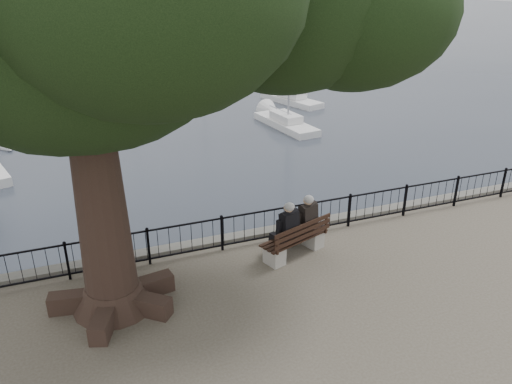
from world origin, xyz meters
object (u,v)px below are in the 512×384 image
person_left (284,232)px  person_right (303,224)px  bench (296,243)px  lion_monument (119,32)px

person_left → person_right: (0.66, 0.23, 0.00)m
bench → person_right: (0.32, 0.23, 0.40)m
bench → person_left: bearing=179.3°
bench → person_right: size_ratio=1.25×
person_left → lion_monument: lion_monument is taller
person_left → person_right: 0.70m
person_right → lion_monument: bearing=88.9°
person_right → lion_monument: size_ratio=0.20×
bench → person_left: size_ratio=1.25×
bench → lion_monument: 48.43m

